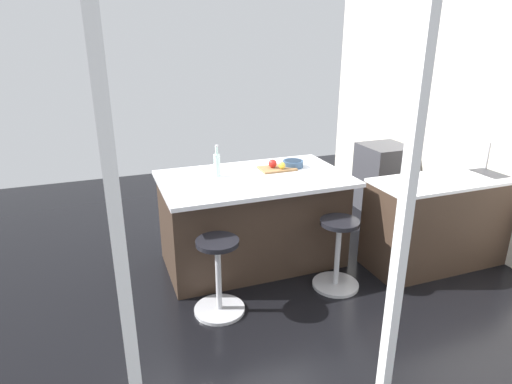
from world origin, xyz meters
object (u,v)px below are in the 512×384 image
cutting_board (277,169)px  apple_yellow (282,165)px  stool_by_window (337,256)px  fruit_bowl (293,163)px  stool_middle (219,279)px  apple_red (273,164)px  oven_range (383,178)px  water_bottle (217,164)px  kitchen_island (253,219)px

cutting_board → apple_yellow: (-0.03, 0.06, 0.05)m
stool_by_window → cutting_board: 1.08m
stool_by_window → fruit_bowl: (0.08, -0.85, 0.67)m
cutting_board → stool_middle: bearing=43.3°
apple_red → fruit_bowl: (-0.23, -0.01, -0.02)m
apple_yellow → oven_range: bearing=-157.9°
apple_red → fruit_bowl: apple_red is taller
stool_middle → water_bottle: water_bottle is taller
water_bottle → fruit_bowl: (-0.83, -0.03, -0.08)m
kitchen_island → fruit_bowl: 0.72m
stool_by_window → cutting_board: size_ratio=1.90×
kitchen_island → fruit_bowl: bearing=-166.1°
apple_yellow → fruit_bowl: (-0.16, -0.08, -0.02)m
apple_yellow → fruit_bowl: size_ratio=0.33×
apple_red → fruit_bowl: size_ratio=0.40×
kitchen_island → water_bottle: (0.33, -0.09, 0.60)m
oven_range → water_bottle: water_bottle is taller
oven_range → cutting_board: bearing=20.3°
kitchen_island → apple_red: bearing=-156.7°
oven_range → apple_yellow: apple_yellow is taller
water_bottle → stool_middle: bearing=73.8°
water_bottle → fruit_bowl: size_ratio=1.45×
water_bottle → cutting_board: bearing=-179.8°
kitchen_island → water_bottle: water_bottle is taller
water_bottle → apple_red: bearing=-178.2°
cutting_board → fruit_bowl: 0.19m
kitchen_island → stool_middle: kitchen_island is taller
apple_red → kitchen_island: bearing=23.3°
oven_range → cutting_board: size_ratio=2.48×
fruit_bowl → apple_yellow: bearing=27.1°
cutting_board → oven_range: bearing=-159.7°
apple_yellow → stool_middle: bearing=40.4°
stool_by_window → apple_yellow: (0.24, -0.77, 0.69)m
stool_by_window → apple_yellow: 1.06m
stool_middle → cutting_board: cutting_board is taller
apple_red → apple_yellow: bearing=134.8°
kitchen_island → stool_by_window: 0.94m
apple_yellow → apple_red: bearing=-45.2°
stool_by_window → water_bottle: (0.91, -0.82, 0.76)m
apple_red → water_bottle: 0.60m
kitchen_island → apple_yellow: apple_yellow is taller
kitchen_island → oven_range: bearing=-160.1°
oven_range → fruit_bowl: bearing=21.6°
oven_range → apple_red: size_ratio=10.43×
fruit_bowl → cutting_board: bearing=7.9°
oven_range → water_bottle: 2.66m
kitchen_island → stool_by_window: (-0.57, 0.73, -0.16)m
stool_middle → water_bottle: 1.15m
stool_by_window → fruit_bowl: 1.09m
stool_middle → fruit_bowl: size_ratio=3.18×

